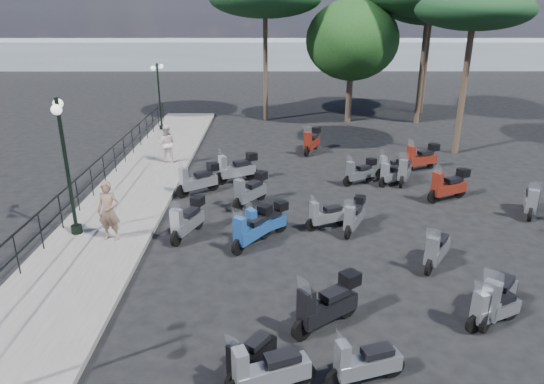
{
  "coord_description": "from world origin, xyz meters",
  "views": [
    {
      "loc": [
        -1.41,
        -12.81,
        6.51
      ],
      "look_at": [
        -1.37,
        1.09,
        1.2
      ],
      "focal_mm": 32.0,
      "sensor_mm": 36.0,
      "label": 1
    }
  ],
  "objects_px": {
    "lamp_post_2": "(159,92)",
    "scooter_21": "(404,171)",
    "pedestrian_far": "(167,143)",
    "scooter_5": "(237,169)",
    "scooter_26": "(449,186)",
    "scooter_7": "(327,305)",
    "scooter_25": "(530,202)",
    "scooter_10": "(250,191)",
    "scooter_11": "(312,142)",
    "scooter_13": "(364,364)",
    "scooter_15": "(326,216)",
    "scooter_4": "(198,180)",
    "scooter_8": "(354,217)",
    "scooter_1": "(268,373)",
    "scooter_27": "(421,158)",
    "scooter_22": "(392,168)",
    "scooter_3": "(252,229)",
    "scooter_20": "(436,251)",
    "scooter_9": "(266,222)",
    "woman": "(109,211)",
    "scooter_6": "(250,357)",
    "scooter_16": "(392,173)",
    "lamp_post_1": "(66,159)",
    "scooter_19": "(493,310)",
    "scooter_17": "(360,172)",
    "scooter_2": "(188,221)",
    "pine_3": "(474,11)",
    "pine_0": "(431,10)",
    "scooter_14": "(497,298)",
    "broadleaf_tree": "(352,40)"
  },
  "relations": [
    {
      "from": "lamp_post_2",
      "to": "scooter_21",
      "type": "xyz_separation_m",
      "value": [
        11.32,
        -8.48,
        -1.71
      ]
    },
    {
      "from": "pedestrian_far",
      "to": "scooter_5",
      "type": "height_order",
      "value": "pedestrian_far"
    },
    {
      "from": "scooter_26",
      "to": "scooter_7",
      "type": "bearing_deg",
      "value": 118.58
    },
    {
      "from": "scooter_25",
      "to": "scooter_10",
      "type": "bearing_deg",
      "value": 19.62
    },
    {
      "from": "scooter_11",
      "to": "scooter_25",
      "type": "height_order",
      "value": "scooter_11"
    },
    {
      "from": "scooter_13",
      "to": "scooter_15",
      "type": "distance_m",
      "value": 6.74
    },
    {
      "from": "scooter_4",
      "to": "scooter_8",
      "type": "distance_m",
      "value": 6.15
    },
    {
      "from": "scooter_1",
      "to": "scooter_27",
      "type": "bearing_deg",
      "value": -47.61
    },
    {
      "from": "scooter_1",
      "to": "scooter_22",
      "type": "distance_m",
      "value": 12.87
    },
    {
      "from": "scooter_3",
      "to": "scooter_20",
      "type": "bearing_deg",
      "value": -158.5
    },
    {
      "from": "scooter_9",
      "to": "scooter_10",
      "type": "relative_size",
      "value": 0.92
    },
    {
      "from": "woman",
      "to": "scooter_20",
      "type": "height_order",
      "value": "woman"
    },
    {
      "from": "scooter_1",
      "to": "scooter_8",
      "type": "distance_m",
      "value": 7.3
    },
    {
      "from": "lamp_post_2",
      "to": "scooter_20",
      "type": "xyz_separation_m",
      "value": [
        10.46,
        -15.08,
        -1.74
      ]
    },
    {
      "from": "scooter_6",
      "to": "scooter_26",
      "type": "bearing_deg",
      "value": -91.19
    },
    {
      "from": "lamp_post_2",
      "to": "scooter_3",
      "type": "height_order",
      "value": "lamp_post_2"
    },
    {
      "from": "scooter_26",
      "to": "scooter_16",
      "type": "bearing_deg",
      "value": 16.8
    },
    {
      "from": "scooter_1",
      "to": "scooter_9",
      "type": "height_order",
      "value": "scooter_1"
    },
    {
      "from": "lamp_post_1",
      "to": "scooter_19",
      "type": "height_order",
      "value": "lamp_post_1"
    },
    {
      "from": "scooter_9",
      "to": "scooter_8",
      "type": "bearing_deg",
      "value": -119.74
    },
    {
      "from": "scooter_4",
      "to": "scooter_6",
      "type": "bearing_deg",
      "value": 156.71
    },
    {
      "from": "scooter_6",
      "to": "scooter_8",
      "type": "relative_size",
      "value": 0.84
    },
    {
      "from": "scooter_4",
      "to": "scooter_17",
      "type": "relative_size",
      "value": 1.09
    },
    {
      "from": "scooter_13",
      "to": "scooter_20",
      "type": "relative_size",
      "value": 1.08
    },
    {
      "from": "scooter_2",
      "to": "scooter_6",
      "type": "bearing_deg",
      "value": 131.65
    },
    {
      "from": "scooter_1",
      "to": "pine_3",
      "type": "distance_m",
      "value": 18.7
    },
    {
      "from": "scooter_10",
      "to": "scooter_15",
      "type": "relative_size",
      "value": 1.08
    },
    {
      "from": "pine_3",
      "to": "scooter_5",
      "type": "bearing_deg",
      "value": -158.17
    },
    {
      "from": "scooter_20",
      "to": "scooter_26",
      "type": "bearing_deg",
      "value": -78.63
    },
    {
      "from": "scooter_4",
      "to": "scooter_16",
      "type": "bearing_deg",
      "value": -118.81
    },
    {
      "from": "scooter_26",
      "to": "pine_0",
      "type": "relative_size",
      "value": 0.23
    },
    {
      "from": "scooter_25",
      "to": "pine_0",
      "type": "bearing_deg",
      "value": -69.47
    },
    {
      "from": "scooter_1",
      "to": "scooter_14",
      "type": "bearing_deg",
      "value": -86.74
    },
    {
      "from": "scooter_19",
      "to": "scooter_26",
      "type": "height_order",
      "value": "scooter_26"
    },
    {
      "from": "scooter_8",
      "to": "scooter_5",
      "type": "bearing_deg",
      "value": -24.13
    },
    {
      "from": "woman",
      "to": "broadleaf_tree",
      "type": "height_order",
      "value": "broadleaf_tree"
    },
    {
      "from": "lamp_post_1",
      "to": "scooter_9",
      "type": "bearing_deg",
      "value": -20.11
    },
    {
      "from": "scooter_5",
      "to": "scooter_26",
      "type": "distance_m",
      "value": 7.94
    },
    {
      "from": "scooter_3",
      "to": "scooter_20",
      "type": "distance_m",
      "value": 5.08
    },
    {
      "from": "pedestrian_far",
      "to": "scooter_10",
      "type": "xyz_separation_m",
      "value": [
        3.82,
        -4.7,
        -0.44
      ]
    },
    {
      "from": "scooter_5",
      "to": "scooter_22",
      "type": "relative_size",
      "value": 1.15
    },
    {
      "from": "scooter_6",
      "to": "scooter_22",
      "type": "bearing_deg",
      "value": -79.03
    },
    {
      "from": "scooter_15",
      "to": "scooter_22",
      "type": "height_order",
      "value": "scooter_15"
    },
    {
      "from": "scooter_11",
      "to": "scooter_2",
      "type": "bearing_deg",
      "value": 87.41
    },
    {
      "from": "scooter_13",
      "to": "scooter_14",
      "type": "height_order",
      "value": "scooter_14"
    },
    {
      "from": "scooter_8",
      "to": "scooter_10",
      "type": "relative_size",
      "value": 0.97
    },
    {
      "from": "pedestrian_far",
      "to": "scooter_25",
      "type": "bearing_deg",
      "value": 155.88
    },
    {
      "from": "scooter_22",
      "to": "scooter_3",
      "type": "bearing_deg",
      "value": 122.21
    },
    {
      "from": "scooter_2",
      "to": "scooter_25",
      "type": "xyz_separation_m",
      "value": [
        11.14,
        1.62,
        -0.07
      ]
    },
    {
      "from": "scooter_3",
      "to": "scooter_15",
      "type": "xyz_separation_m",
      "value": [
        2.26,
        1.21,
        -0.11
      ]
    }
  ]
}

